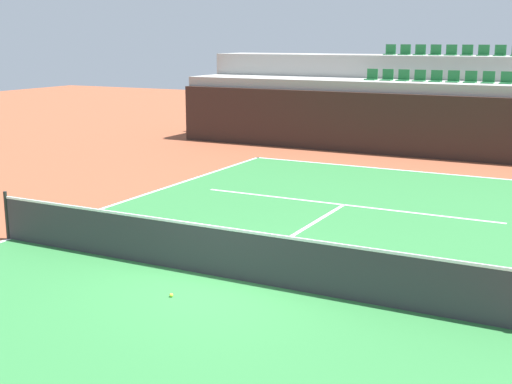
% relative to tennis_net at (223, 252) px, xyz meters
% --- Properties ---
extents(ground_plane, '(80.00, 80.00, 0.00)m').
position_rel_tennis_net_xyz_m(ground_plane, '(0.00, 0.00, -0.51)').
color(ground_plane, brown).
extents(court_surface, '(11.00, 24.00, 0.01)m').
position_rel_tennis_net_xyz_m(court_surface, '(0.00, 0.00, -0.50)').
color(court_surface, '#2D7238').
rests_on(court_surface, ground_plane).
extents(baseline_far, '(11.00, 0.10, 0.00)m').
position_rel_tennis_net_xyz_m(baseline_far, '(0.00, 11.95, -0.50)').
color(baseline_far, white).
rests_on(baseline_far, court_surface).
extents(sideline_left, '(0.10, 24.00, 0.00)m').
position_rel_tennis_net_xyz_m(sideline_left, '(-5.45, 0.00, -0.50)').
color(sideline_left, white).
rests_on(sideline_left, court_surface).
extents(service_line_far, '(8.26, 0.10, 0.00)m').
position_rel_tennis_net_xyz_m(service_line_far, '(0.00, 6.40, -0.50)').
color(service_line_far, white).
rests_on(service_line_far, court_surface).
extents(centre_service_line, '(0.10, 6.40, 0.00)m').
position_rel_tennis_net_xyz_m(centre_service_line, '(0.00, 3.20, -0.50)').
color(centre_service_line, white).
rests_on(centre_service_line, court_surface).
extents(back_wall, '(20.78, 0.30, 2.33)m').
position_rel_tennis_net_xyz_m(back_wall, '(0.00, 14.85, 0.66)').
color(back_wall, black).
rests_on(back_wall, ground_plane).
extents(stands_tier_lower, '(20.78, 2.40, 2.73)m').
position_rel_tennis_net_xyz_m(stands_tier_lower, '(0.00, 16.20, 0.85)').
color(stands_tier_lower, '#9E9E99').
rests_on(stands_tier_lower, ground_plane).
extents(stands_tier_upper, '(20.78, 2.40, 3.66)m').
position_rel_tennis_net_xyz_m(stands_tier_upper, '(0.00, 18.60, 1.32)').
color(stands_tier_upper, '#9E9E99').
rests_on(stands_tier_upper, ground_plane).
extents(seating_row_lower, '(5.56, 0.44, 0.44)m').
position_rel_tennis_net_xyz_m(seating_row_lower, '(-0.00, 16.30, 2.34)').
color(seating_row_lower, '#1E6633').
rests_on(seating_row_lower, stands_tier_lower).
extents(seating_row_upper, '(5.56, 0.44, 0.44)m').
position_rel_tennis_net_xyz_m(seating_row_upper, '(-0.00, 18.70, 3.28)').
color(seating_row_upper, '#1E6633').
rests_on(seating_row_upper, stands_tier_upper).
extents(tennis_net, '(11.08, 0.08, 1.07)m').
position_rel_tennis_net_xyz_m(tennis_net, '(0.00, 0.00, 0.00)').
color(tennis_net, black).
rests_on(tennis_net, court_surface).
extents(tennis_ball_1, '(0.07, 0.07, 0.07)m').
position_rel_tennis_net_xyz_m(tennis_ball_1, '(-0.30, -1.27, -0.47)').
color(tennis_ball_1, '#CCE033').
rests_on(tennis_ball_1, court_surface).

